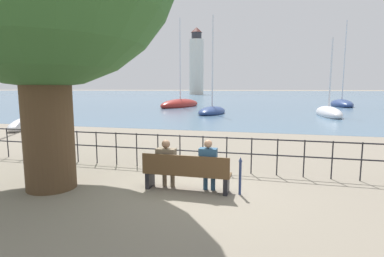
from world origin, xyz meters
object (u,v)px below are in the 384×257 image
object	(u,v)px
park_bench	(186,173)
sailboat_0	(212,111)
closed_umbrella	(240,174)
seated_person_right	(208,163)
sailboat_4	(328,113)
harbor_lighthouse	(196,64)
seated_person_left	(167,162)
sailboat_2	(39,120)
sailboat_3	(342,104)
sailboat_1	(180,104)

from	to	relation	value
park_bench	sailboat_0	bearing A→B (deg)	98.82
closed_umbrella	sailboat_0	xyz separation A→B (m)	(-4.67, 21.81, -0.22)
seated_person_right	sailboat_4	world-z (taller)	sailboat_4
closed_umbrella	harbor_lighthouse	world-z (taller)	harbor_lighthouse
sailboat_4	harbor_lighthouse	world-z (taller)	harbor_lighthouse
sailboat_0	sailboat_4	distance (m)	10.52
park_bench	seated_person_left	distance (m)	0.57
sailboat_2	harbor_lighthouse	bearing A→B (deg)	76.68
sailboat_2	sailboat_0	bearing A→B (deg)	28.48
sailboat_3	sailboat_1	bearing A→B (deg)	-162.28
seated_person_left	sailboat_3	world-z (taller)	sailboat_3
park_bench	harbor_lighthouse	xyz separation A→B (m)	(-27.12, 114.91, 12.13)
park_bench	sailboat_0	xyz separation A→B (m)	(-3.39, 21.88, -0.17)
sailboat_1	sailboat_2	bearing A→B (deg)	-85.83
sailboat_1	sailboat_2	xyz separation A→B (m)	(-3.80, -21.13, -0.03)
sailboat_2	harbor_lighthouse	size ratio (longest dim) A/B	0.45
sailboat_3	sailboat_4	world-z (taller)	sailboat_3
sailboat_1	harbor_lighthouse	world-z (taller)	harbor_lighthouse
sailboat_1	sailboat_2	world-z (taller)	sailboat_2
seated_person_left	harbor_lighthouse	size ratio (longest dim) A/B	0.05
seated_person_right	sailboat_0	distance (m)	22.16
sailboat_0	sailboat_4	world-z (taller)	sailboat_0
closed_umbrella	sailboat_0	bearing A→B (deg)	102.09
closed_umbrella	sailboat_0	world-z (taller)	sailboat_0
seated_person_right	sailboat_4	size ratio (longest dim) A/B	0.17
sailboat_2	sailboat_4	bearing A→B (deg)	9.21
park_bench	sailboat_1	world-z (taller)	sailboat_1
seated_person_left	sailboat_0	distance (m)	22.00
park_bench	sailboat_4	world-z (taller)	sailboat_4
seated_person_right	seated_person_left	bearing A→B (deg)	-179.99
seated_person_right	sailboat_1	xyz separation A→B (m)	(-9.99, 31.44, -0.35)
sailboat_2	sailboat_3	distance (m)	37.57
seated_person_right	sailboat_0	size ratio (longest dim) A/B	0.13
seated_person_left	sailboat_4	world-z (taller)	sailboat_4
sailboat_1	sailboat_2	size ratio (longest dim) A/B	0.97
sailboat_1	sailboat_3	distance (m)	22.28
seated_person_left	closed_umbrella	world-z (taller)	seated_person_left
seated_person_right	harbor_lighthouse	distance (m)	118.70
harbor_lighthouse	seated_person_right	bearing A→B (deg)	-76.46
seated_person_right	harbor_lighthouse	size ratio (longest dim) A/B	0.05
sailboat_0	sailboat_2	bearing A→B (deg)	-123.71
closed_umbrella	sailboat_0	distance (m)	22.31
harbor_lighthouse	park_bench	bearing A→B (deg)	-76.72
seated_person_right	sailboat_3	size ratio (longest dim) A/B	0.11
harbor_lighthouse	sailboat_1	bearing A→B (deg)	-78.04
sailboat_3	sailboat_4	size ratio (longest dim) A/B	1.65
sailboat_0	sailboat_2	xyz separation A→B (m)	(-9.87, -11.50, 0.04)
seated_person_left	sailboat_1	xyz separation A→B (m)	(-8.94, 31.44, -0.33)
seated_person_left	sailboat_3	xyz separation A→B (m)	(12.23, 38.38, -0.35)
park_bench	sailboat_3	world-z (taller)	sailboat_3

